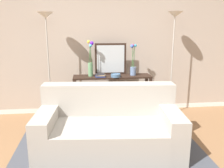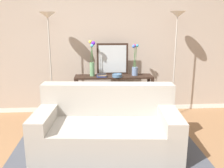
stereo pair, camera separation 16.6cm
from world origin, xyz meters
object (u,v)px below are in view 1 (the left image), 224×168
at_px(floor_lamp_left, 47,37).
at_px(book_row_under_console, 89,115).
at_px(book_stack, 100,76).
at_px(vase_short_flowers, 133,65).
at_px(fruit_bowl, 116,75).
at_px(floor_lamp_right, 174,35).
at_px(vase_tall_flowers, 91,62).
at_px(couch, 109,128).
at_px(wall_mirror, 111,59).
at_px(console_table, 112,88).

relative_size(floor_lamp_left, book_row_under_console, 6.68).
bearing_deg(book_stack, vase_short_flowers, 9.65).
height_order(fruit_bowl, book_row_under_console, fruit_bowl).
bearing_deg(fruit_bowl, book_row_under_console, 167.82).
relative_size(floor_lamp_right, book_row_under_console, 6.75).
xyz_separation_m(floor_lamp_right, vase_short_flowers, (-0.73, 0.05, -0.54)).
bearing_deg(vase_tall_flowers, floor_lamp_left, -176.85).
bearing_deg(fruit_bowl, couch, -101.75).
height_order(floor_lamp_left, vase_tall_flowers, floor_lamp_left).
relative_size(floor_lamp_left, book_stack, 10.58).
distance_m(couch, floor_lamp_right, 2.14).
relative_size(couch, fruit_bowl, 11.34).
distance_m(book_stack, book_row_under_console, 0.81).
bearing_deg(couch, vase_short_flowers, 65.28).
height_order(wall_mirror, fruit_bowl, wall_mirror).
height_order(vase_short_flowers, book_row_under_console, vase_short_flowers).
xyz_separation_m(floor_lamp_left, fruit_bowl, (1.18, -0.08, -0.68)).
bearing_deg(vase_short_flowers, wall_mirror, 163.16).
xyz_separation_m(console_table, book_stack, (-0.22, -0.08, 0.27)).
bearing_deg(floor_lamp_left, wall_mirror, 8.84).
height_order(floor_lamp_left, wall_mirror, floor_lamp_left).
distance_m(floor_lamp_right, book_row_under_console, 2.15).
bearing_deg(vase_tall_flowers, vase_short_flowers, 0.73).
relative_size(wall_mirror, book_row_under_console, 2.03).
height_order(floor_lamp_left, book_row_under_console, floor_lamp_left).
relative_size(console_table, floor_lamp_left, 0.74).
height_order(vase_tall_flowers, book_row_under_console, vase_tall_flowers).
xyz_separation_m(console_table, floor_lamp_left, (-1.13, -0.03, 0.96)).
xyz_separation_m(floor_lamp_right, fruit_bowl, (-1.07, -0.08, -0.70)).
bearing_deg(fruit_bowl, wall_mirror, 104.56).
bearing_deg(vase_tall_flowers, wall_mirror, 19.40).
distance_m(floor_lamp_right, fruit_bowl, 1.28).
relative_size(vase_tall_flowers, book_stack, 3.56).
bearing_deg(vase_tall_flowers, book_stack, -29.41).
height_order(couch, console_table, couch).
xyz_separation_m(vase_short_flowers, book_row_under_console, (-0.84, -0.02, -0.94)).
distance_m(wall_mirror, vase_tall_flowers, 0.40).
height_order(console_table, floor_lamp_right, floor_lamp_right).
bearing_deg(wall_mirror, vase_tall_flowers, -160.60).
relative_size(vase_short_flowers, book_stack, 3.14).
bearing_deg(vase_tall_flowers, fruit_bowl, -15.34).
xyz_separation_m(couch, wall_mirror, (0.16, 1.36, 0.78)).
height_order(vase_short_flowers, fruit_bowl, vase_short_flowers).
bearing_deg(book_row_under_console, floor_lamp_right, -0.99).
distance_m(wall_mirror, fruit_bowl, 0.37).
xyz_separation_m(floor_lamp_left, vase_short_flowers, (1.52, 0.05, -0.52)).
bearing_deg(floor_lamp_right, floor_lamp_left, -180.00).
relative_size(console_table, book_stack, 7.87).
bearing_deg(floor_lamp_left, vase_short_flowers, 1.90).
distance_m(couch, floor_lamp_left, 1.94).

